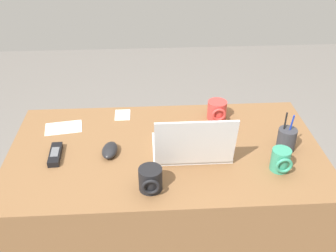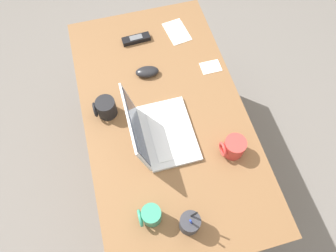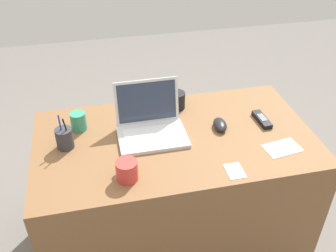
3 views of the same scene
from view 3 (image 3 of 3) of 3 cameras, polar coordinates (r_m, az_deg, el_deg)
ground_plane at (r=2.31m, az=0.83°, el=-15.94°), size 6.00×6.00×0.00m
desk at (r=2.04m, az=0.92°, el=-9.67°), size 1.32×0.73×0.71m
laptop at (r=1.81m, az=-2.61°, el=0.16°), size 0.32×0.27×0.23m
computer_mouse at (r=1.87m, az=7.76°, el=0.21°), size 0.08×0.12×0.04m
coffee_mug_white at (r=1.57m, az=-6.16°, el=-6.53°), size 0.09×0.10×0.09m
coffee_mug_tall at (r=1.89m, az=-13.21°, el=0.78°), size 0.07×0.09×0.09m
coffee_mug_spare at (r=2.00m, az=1.28°, el=3.90°), size 0.09×0.10×0.09m
cordless_phone at (r=1.96m, az=13.83°, el=0.96°), size 0.05×0.15×0.03m
pen_holder at (r=1.78m, az=-15.18°, el=-1.77°), size 0.08×0.08×0.17m
paper_note_near_laptop at (r=1.65m, az=9.93°, el=-6.62°), size 0.07×0.10×0.00m
paper_note_left at (r=1.82m, az=16.67°, el=-3.16°), size 0.18×0.13×0.00m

